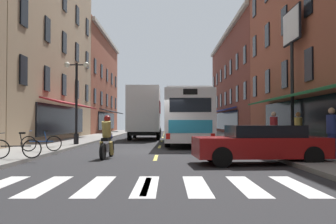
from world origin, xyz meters
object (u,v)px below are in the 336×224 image
sedan_near (261,144)px  bicycle_mid (17,148)px  bicycle_near (42,143)px  billboard_sign (293,42)px  sedan_mid (152,128)px  pedestrian_mid (299,130)px  motorcycle_rider (108,140)px  transit_bus (187,117)px  box_truck (146,113)px  pedestrian_near (334,131)px  pedestrian_far (275,129)px  street_lamp_twin (77,98)px

sedan_near → bicycle_mid: 8.34m
bicycle_near → billboard_sign: bearing=16.7°
sedan_mid → pedestrian_mid: pedestrian_mid is taller
bicycle_near → motorcycle_rider: bearing=-28.8°
transit_bus → sedan_near: (1.86, -12.10, -1.03)m
sedan_mid → pedestrian_mid: bearing=-72.0°
box_truck → billboard_sign: bearing=-51.9°
motorcycle_rider → bicycle_mid: 3.28m
transit_bus → motorcycle_rider: (-3.57, -10.12, -1.00)m
sedan_near → sedan_mid: sedan_mid is taller
bicycle_mid → pedestrian_near: bearing=0.3°
billboard_sign → pedestrian_far: 5.20m
bicycle_near → sedan_near: bearing=-23.4°
pedestrian_mid → pedestrian_far: (-1.04, 0.35, 0.02)m
billboard_sign → transit_bus: size_ratio=0.58×
billboard_sign → sedan_mid: billboard_sign is taller
box_truck → sedan_mid: size_ratio=1.71×
pedestrian_near → pedestrian_far: (-0.66, 4.88, -0.03)m
motorcycle_rider → pedestrian_far: size_ratio=1.18×
pedestrian_near → sedan_mid: bearing=29.3°
box_truck → transit_bus: bearing=-62.7°
motorcycle_rider → pedestrian_mid: 8.98m
sedan_mid → billboard_sign: bearing=-69.2°
bicycle_near → bicycle_mid: size_ratio=1.00×
pedestrian_mid → motorcycle_rider: bearing=-17.3°
box_truck → bicycle_mid: bearing=-100.9°
billboard_sign → pedestrian_near: size_ratio=4.12×
pedestrian_mid → street_lamp_twin: bearing=-56.1°
sedan_mid → pedestrian_far: pedestrian_far is taller
motorcycle_rider → bicycle_mid: bearing=-152.1°
pedestrian_far → transit_bus: bearing=18.3°
box_truck → motorcycle_rider: (-0.49, -16.09, -1.39)m
street_lamp_twin → bicycle_mid: bearing=-90.0°
billboard_sign → sedan_mid: 24.22m
bicycle_near → box_truck: bearing=75.9°
pedestrian_mid → street_lamp_twin: size_ratio=0.37×
sedan_mid → bicycle_mid: size_ratio=2.80×
motorcycle_rider → street_lamp_twin: 7.78m
motorcycle_rider → bicycle_near: motorcycle_rider is taller
bicycle_mid → pedestrian_near: pedestrian_near is taller
sedan_mid → pedestrian_mid: 25.69m
transit_bus → pedestrian_mid: (4.87, -7.07, -0.68)m
transit_bus → sedan_mid: 17.67m
billboard_sign → bicycle_near: (-12.04, -3.61, -5.13)m
pedestrian_near → pedestrian_mid: (0.38, 4.53, -0.05)m
bicycle_near → street_lamp_twin: (0.23, 5.22, 2.26)m
box_truck → street_lamp_twin: bearing=-110.2°
motorcycle_rider → pedestrian_near: (8.06, -1.48, 0.37)m
pedestrian_far → street_lamp_twin: size_ratio=0.37×
bicycle_near → bicycle_mid: (0.22, -3.24, 0.00)m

